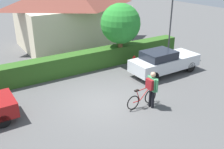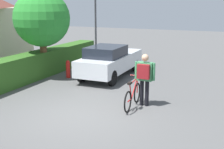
# 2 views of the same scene
# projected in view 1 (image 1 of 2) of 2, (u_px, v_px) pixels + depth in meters

# --- Properties ---
(ground_plane) EXTENTS (60.00, 60.00, 0.00)m
(ground_plane) POSITION_uv_depth(u_px,v_px,m) (103.00, 103.00, 12.21)
(ground_plane) COLOR #505050
(hedge_row) EXTENTS (16.60, 0.90, 1.17)m
(hedge_row) POSITION_uv_depth(u_px,v_px,m) (67.00, 65.00, 15.27)
(hedge_row) COLOR #2E5A1E
(hedge_row) RESTS_ON ground
(house_distant) EXTENTS (8.24, 5.66, 5.04)m
(house_distant) POSITION_uv_depth(u_px,v_px,m) (72.00, 13.00, 20.19)
(house_distant) COLOR beige
(house_distant) RESTS_ON ground
(parked_car_far) EXTENTS (4.35, 1.65, 1.48)m
(parked_car_far) POSITION_uv_depth(u_px,v_px,m) (164.00, 62.00, 15.22)
(parked_car_far) COLOR silver
(parked_car_far) RESTS_ON ground
(bicycle) EXTENTS (1.74, 0.50, 0.96)m
(bicycle) POSITION_uv_depth(u_px,v_px,m) (142.00, 99.00, 11.81)
(bicycle) COLOR black
(bicycle) RESTS_ON ground
(person_rider) EXTENTS (0.36, 0.69, 1.74)m
(person_rider) POSITION_uv_depth(u_px,v_px,m) (152.00, 86.00, 11.44)
(person_rider) COLOR black
(person_rider) RESTS_ON ground
(street_lamp) EXTENTS (0.28, 0.28, 4.54)m
(street_lamp) POSITION_uv_depth(u_px,v_px,m) (171.00, 17.00, 16.71)
(street_lamp) COLOR #38383D
(street_lamp) RESTS_ON ground
(tree_kerbside) EXTENTS (2.50, 2.50, 3.92)m
(tree_kerbside) POSITION_uv_depth(u_px,v_px,m) (121.00, 24.00, 15.99)
(tree_kerbside) COLOR brown
(tree_kerbside) RESTS_ON ground
(fire_hydrant) EXTENTS (0.20, 0.20, 0.81)m
(fire_hydrant) POSITION_uv_depth(u_px,v_px,m) (134.00, 62.00, 16.21)
(fire_hydrant) COLOR red
(fire_hydrant) RESTS_ON ground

